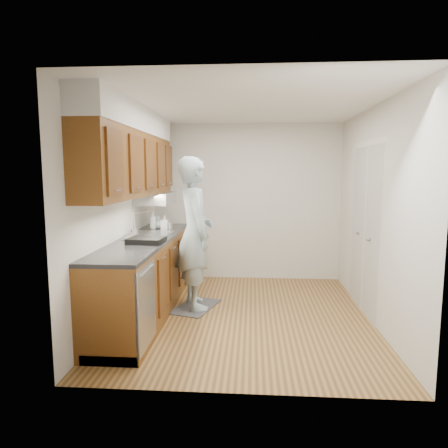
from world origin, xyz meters
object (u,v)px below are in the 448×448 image
object	(u,v)px
dish_rack	(146,240)
soap_bottle_a	(153,220)
person	(195,223)
soap_bottle_c	(158,222)
soap_bottle_b	(165,223)
steel_can	(170,226)

from	to	relation	value
dish_rack	soap_bottle_a	bearing A→B (deg)	105.51
person	soap_bottle_c	bearing A→B (deg)	22.20
person	soap_bottle_b	bearing A→B (deg)	25.00
soap_bottle_c	dish_rack	distance (m)	1.21
soap_bottle_b	soap_bottle_c	distance (m)	0.23
person	soap_bottle_b	world-z (taller)	person
person	soap_bottle_b	xyz separation A→B (m)	(-0.49, 0.45, -0.05)
steel_can	soap_bottle_a	bearing A→B (deg)	150.69
steel_can	dish_rack	xyz separation A→B (m)	(-0.07, -0.95, -0.03)
soap_bottle_b	soap_bottle_a	bearing A→B (deg)	154.17
soap_bottle_b	dish_rack	distance (m)	1.01
person	soap_bottle_c	distance (m)	0.89
soap_bottle_a	steel_can	xyz separation A→B (m)	(0.27, -0.15, -0.06)
steel_can	dish_rack	world-z (taller)	steel_can
soap_bottle_b	soap_bottle_c	bearing A→B (deg)	126.31
person	soap_bottle_a	xyz separation A→B (m)	(-0.67, 0.54, -0.03)
steel_can	soap_bottle_b	bearing A→B (deg)	144.24
person	dish_rack	size ratio (longest dim) A/B	5.64
person	soap_bottle_a	world-z (taller)	person
person	soap_bottle_c	world-z (taller)	person
soap_bottle_b	dish_rack	xyz separation A→B (m)	(0.01, -1.01, -0.07)
person	steel_can	bearing A→B (deg)	23.63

